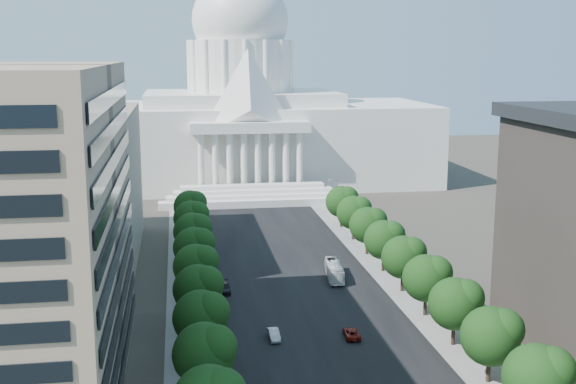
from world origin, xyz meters
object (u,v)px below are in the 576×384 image
car_silver (274,335)px  car_dark_b (224,288)px  car_red (352,333)px  city_bus (334,271)px

car_silver → car_dark_b: car_dark_b is taller
car_red → car_dark_b: car_dark_b is taller
car_silver → car_dark_b: (-5.85, 22.12, 0.07)m
car_red → car_dark_b: size_ratio=0.87×
car_red → car_dark_b: (-17.30, 23.19, 0.13)m
car_silver → car_dark_b: bearing=102.8°
city_bus → car_dark_b: bearing=-161.3°
car_red → car_dark_b: bearing=-49.8°
car_silver → city_bus: size_ratio=0.40×
car_dark_b → city_bus: (20.82, 4.76, 0.73)m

